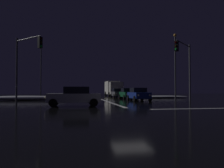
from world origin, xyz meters
The scene contains 14 objects.
ground centered at (0.00, 0.00, -0.05)m, with size 120.00×120.00×0.10m, color black.
stop_line_north centered at (0.00, 9.13, 0.00)m, with size 0.35×15.72×0.01m.
centre_line_ns centered at (0.00, 20.73, 0.00)m, with size 22.00×0.15×0.01m.
snow_bank_left_curb centered at (-9.93, 14.93, 0.29)m, with size 10.50×1.50×0.58m.
snow_bank_right_curb centered at (9.93, 19.57, 0.20)m, with size 9.54×1.50×0.40m.
sedan_blue centered at (3.92, 11.50, 0.80)m, with size 2.02×4.33×1.57m.
sedan_green centered at (3.91, 16.79, 0.80)m, with size 2.02×4.33×1.57m.
sedan_gray centered at (3.61, 22.81, 0.80)m, with size 2.02×4.33×1.57m.
box_truck centered at (3.95, 29.58, 1.71)m, with size 2.68×8.28×3.08m.
sedan_silver_crossing centered at (-3.72, 3.93, 0.80)m, with size 4.33×2.02×1.57m.
traffic_signal_ne centered at (8.22, 8.22, 4.58)m, with size 3.48×3.48×6.63m.
traffic_signal_nw centered at (-8.42, 8.42, 4.53)m, with size 2.99×2.99×6.62m.
streetlamp_right_near centered at (10.23, 14.73, 5.31)m, with size 0.44×0.44×9.24m.
streetlamp_left_far centered at (-10.23, 30.73, 5.89)m, with size 0.44×0.44×10.37m.
Camera 1 is at (-3.70, -14.27, 1.31)m, focal length 35.48 mm.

